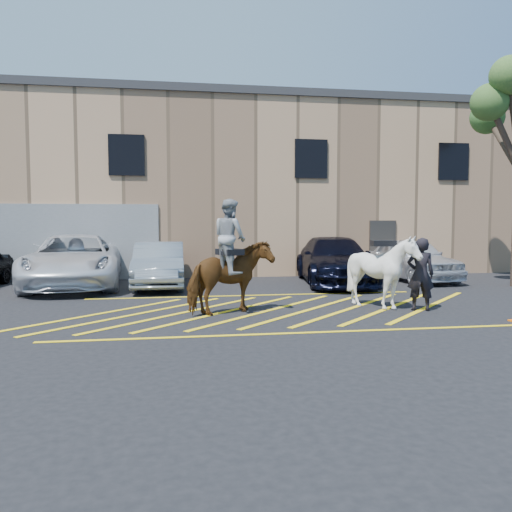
{
  "coord_description": "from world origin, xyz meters",
  "views": [
    {
      "loc": [
        -2.19,
        -12.1,
        2.17
      ],
      "look_at": [
        -0.24,
        0.2,
        1.3
      ],
      "focal_mm": 35.0,
      "sensor_mm": 36.0,
      "label": 1
    }
  ],
  "objects": [
    {
      "name": "saddled_white",
      "position": [
        2.82,
        -0.46,
        0.92
      ],
      "size": [
        1.72,
        1.87,
        1.83
      ],
      "color": "white",
      "rests_on": "ground"
    },
    {
      "name": "car_blue_suv",
      "position": [
        3.22,
        4.59,
        0.8
      ],
      "size": [
        2.95,
        5.78,
        1.61
      ],
      "primitive_type": "imported",
      "rotation": [
        0.0,
        0.0,
        -0.13
      ],
      "color": "black",
      "rests_on": "ground"
    },
    {
      "name": "handler",
      "position": [
        3.63,
        -0.85,
        0.89
      ],
      "size": [
        0.74,
        0.6,
        1.77
      ],
      "primitive_type": "imported",
      "rotation": [
        0.0,
        0.0,
        2.83
      ],
      "color": "black",
      "rests_on": "ground"
    },
    {
      "name": "car_white_pickup",
      "position": [
        -5.55,
        5.06,
        0.87
      ],
      "size": [
        3.39,
        6.45,
        1.73
      ],
      "primitive_type": "imported",
      "rotation": [
        0.0,
        0.0,
        0.08
      ],
      "color": "white",
      "rests_on": "ground"
    },
    {
      "name": "warehouse",
      "position": [
        -0.01,
        11.99,
        3.65
      ],
      "size": [
        32.42,
        10.2,
        7.3
      ],
      "color": "tan",
      "rests_on": "ground"
    },
    {
      "name": "ground",
      "position": [
        0.0,
        0.0,
        0.0
      ],
      "size": [
        90.0,
        90.0,
        0.0
      ],
      "primitive_type": "plane",
      "color": "black",
      "rests_on": "ground"
    },
    {
      "name": "hatching_zone",
      "position": [
        -0.0,
        -0.3,
        0.01
      ],
      "size": [
        12.6,
        5.12,
        0.01
      ],
      "color": "yellow",
      "rests_on": "ground"
    },
    {
      "name": "car_silver_sedan",
      "position": [
        -2.79,
        4.57,
        0.74
      ],
      "size": [
        1.6,
        4.52,
        1.48
      ],
      "primitive_type": "imported",
      "rotation": [
        0.0,
        0.0,
        0.01
      ],
      "color": "#8D959A",
      "rests_on": "ground"
    },
    {
      "name": "mounted_bay",
      "position": [
        -0.98,
        -0.57,
        1.08
      ],
      "size": [
        2.23,
        1.76,
        2.69
      ],
      "color": "brown",
      "rests_on": "ground"
    },
    {
      "name": "car_white_suv",
      "position": [
        6.33,
        5.11,
        0.78
      ],
      "size": [
        2.29,
        4.74,
        1.56
      ],
      "primitive_type": "imported",
      "rotation": [
        0.0,
        0.0,
        0.1
      ],
      "color": "silver",
      "rests_on": "ground"
    }
  ]
}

